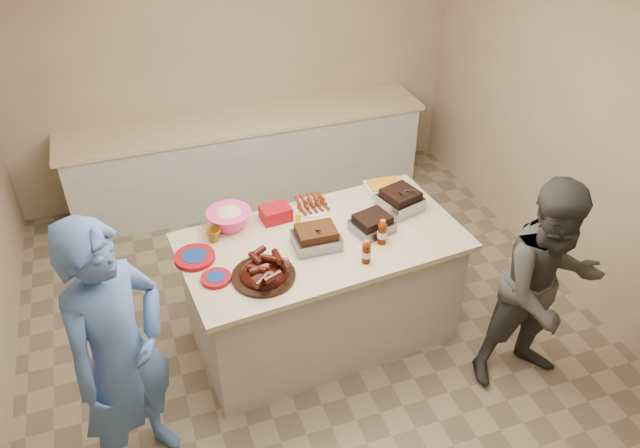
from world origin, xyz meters
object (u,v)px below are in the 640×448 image
object	(u,v)px
bbq_bottle_a	(366,262)
plastic_cup	(214,241)
roasting_pan	(399,209)
mustard_bottle	(298,223)
bbq_bottle_b	(381,243)
coleslaw_bowl	(230,226)
island	(322,334)
rib_platter	(264,277)
guest_gray	(523,371)

from	to	relation	value
bbq_bottle_a	plastic_cup	bearing A→B (deg)	148.12
roasting_pan	mustard_bottle	bearing A→B (deg)	158.10
plastic_cup	mustard_bottle	bearing A→B (deg)	1.06
bbq_bottle_b	mustard_bottle	bearing A→B (deg)	138.54
coleslaw_bowl	mustard_bottle	world-z (taller)	coleslaw_bowl
island	mustard_bottle	xyz separation A→B (m)	(-0.10, 0.25, 0.95)
island	rib_platter	size ratio (longest dim) A/B	4.70
island	bbq_bottle_a	xyz separation A→B (m)	(0.19, -0.34, 0.95)
island	bbq_bottle_b	distance (m)	1.04
island	bbq_bottle_b	size ratio (longest dim) A/B	10.26
roasting_pan	coleslaw_bowl	world-z (taller)	coleslaw_bowl
island	bbq_bottle_b	bearing A→B (deg)	-29.87
island	mustard_bottle	size ratio (longest dim) A/B	18.07
rib_platter	bbq_bottle_b	bearing A→B (deg)	5.57
roasting_pan	bbq_bottle_a	bearing A→B (deg)	-150.06
island	roasting_pan	distance (m)	1.18
bbq_bottle_a	bbq_bottle_b	bearing A→B (deg)	40.79
rib_platter	mustard_bottle	world-z (taller)	rib_platter
plastic_cup	bbq_bottle_b	bearing A→B (deg)	-20.41
coleslaw_bowl	roasting_pan	bearing A→B (deg)	-8.92
roasting_pan	mustard_bottle	xyz separation A→B (m)	(-0.78, 0.08, 0.00)
island	bbq_bottle_a	bearing A→B (deg)	-65.10
mustard_bottle	guest_gray	xyz separation A→B (m)	(1.40, -1.11, -0.95)
bbq_bottle_b	guest_gray	world-z (taller)	bbq_bottle_b
roasting_pan	guest_gray	xyz separation A→B (m)	(0.62, -1.03, -0.95)
island	bbq_bottle_a	distance (m)	1.02
coleslaw_bowl	plastic_cup	xyz separation A→B (m)	(-0.14, -0.13, 0.00)
rib_platter	plastic_cup	size ratio (longest dim) A/B	4.11
roasting_pan	mustard_bottle	distance (m)	0.79
bbq_bottle_b	guest_gray	xyz separation A→B (m)	(0.92, -0.68, -0.95)
roasting_pan	plastic_cup	size ratio (longest dim) A/B	2.67
rib_platter	roasting_pan	xyz separation A→B (m)	(1.18, 0.43, 0.00)
guest_gray	roasting_pan	bearing A→B (deg)	123.90
coleslaw_bowl	island	bearing A→B (deg)	-32.18
roasting_pan	bbq_bottle_a	world-z (taller)	bbq_bottle_a
mustard_bottle	bbq_bottle_b	bearing A→B (deg)	-41.46
island	bbq_bottle_a	size ratio (longest dim) A/B	11.14
roasting_pan	coleslaw_bowl	distance (m)	1.28
roasting_pan	guest_gray	distance (m)	1.53
mustard_bottle	plastic_cup	distance (m)	0.63
island	guest_gray	bearing A→B (deg)	-38.58
bbq_bottle_b	guest_gray	distance (m)	1.48
bbq_bottle_a	mustard_bottle	size ratio (longest dim) A/B	1.62
roasting_pan	guest_gray	size ratio (longest dim) A/B	0.17
rib_platter	bbq_bottle_b	xyz separation A→B (m)	(0.88, 0.09, 0.00)
mustard_bottle	guest_gray	distance (m)	2.02
bbq_bottle_a	mustard_bottle	xyz separation A→B (m)	(-0.29, 0.59, 0.00)
rib_platter	bbq_bottle_a	size ratio (longest dim) A/B	2.37
roasting_pan	guest_gray	bearing A→B (deg)	-75.29
mustard_bottle	guest_gray	size ratio (longest dim) A/B	0.07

